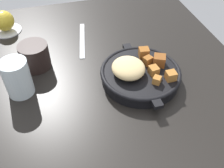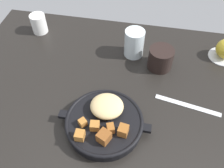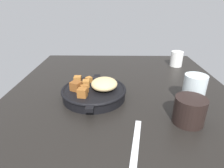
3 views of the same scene
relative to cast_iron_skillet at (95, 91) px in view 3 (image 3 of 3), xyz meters
The scene contains 6 objects.
ground_plane 9.95cm from the cast_iron_skillet, 93.68° to the left, with size 107.62×85.20×2.40cm, color black.
cast_iron_skillet is the anchor object (origin of this frame).
butter_knife 27.24cm from the cast_iron_skillet, 26.51° to the left, with size 20.74×1.60×0.36cm, color silver.
coffee_mug_dark 31.38cm from the cast_iron_skillet, 63.06° to the left, with size 8.69×8.69×7.77cm, color black.
water_glass_tall 33.09cm from the cast_iron_skillet, 82.75° to the left, with size 7.17×7.17×10.49cm, color silver.
white_creamer_pitcher 52.71cm from the cast_iron_skillet, 132.14° to the left, with size 6.06×6.06×7.72cm, color white.
Camera 3 is at (59.61, -2.15, 32.32)cm, focal length 30.07 mm.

